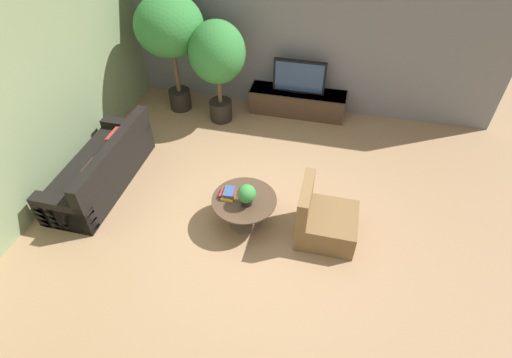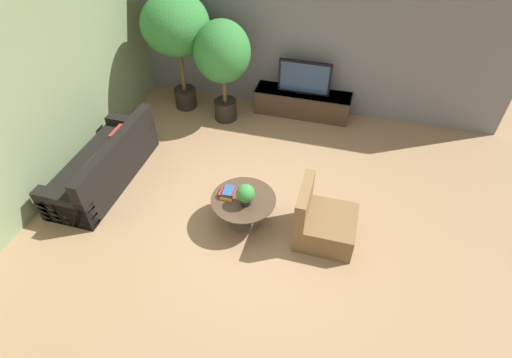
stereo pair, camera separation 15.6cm
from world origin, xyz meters
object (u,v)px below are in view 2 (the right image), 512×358
at_px(couch_by_wall, 105,166).
at_px(potted_palm_corner, 222,56).
at_px(potted_palm_tall, 176,28).
at_px(television, 305,78).
at_px(potted_plant_tabletop, 246,194).
at_px(armchair_wicker, 322,223).
at_px(coffee_table, 244,206).
at_px(media_console, 302,103).

bearing_deg(couch_by_wall, potted_palm_corner, 149.89).
bearing_deg(potted_palm_tall, television, 8.46).
distance_m(television, potted_palm_corner, 1.58).
height_order(potted_palm_corner, potted_plant_tabletop, potted_palm_corner).
xyz_separation_m(television, armchair_wicker, (0.83, -3.00, -0.52)).
bearing_deg(armchair_wicker, potted_palm_corner, 42.22).
relative_size(coffee_table, potted_palm_tall, 0.41).
distance_m(coffee_table, potted_plant_tabletop, 0.33).
relative_size(couch_by_wall, potted_plant_tabletop, 6.58).
relative_size(armchair_wicker, potted_palm_tall, 0.39).
bearing_deg(media_console, armchair_wicker, -74.46).
bearing_deg(potted_palm_corner, coffee_table, -65.77).
distance_m(coffee_table, potted_palm_corner, 2.89).
bearing_deg(potted_plant_tabletop, coffee_table, 126.74).
height_order(television, potted_palm_corner, potted_palm_corner).
height_order(coffee_table, potted_plant_tabletop, potted_plant_tabletop).
distance_m(media_console, potted_palm_corner, 1.82).
bearing_deg(television, couch_by_wall, -134.31).
bearing_deg(potted_palm_tall, media_console, 8.50).
relative_size(media_console, television, 1.90).
relative_size(armchair_wicker, potted_palm_corner, 0.45).
height_order(couch_by_wall, potted_palm_tall, potted_palm_tall).
bearing_deg(potted_plant_tabletop, armchair_wicker, 5.21).
height_order(television, potted_palm_tall, potted_palm_tall).
bearing_deg(armchair_wicker, media_console, 15.54).
distance_m(media_console, television, 0.54).
relative_size(television, potted_palm_tall, 0.44).
bearing_deg(coffee_table, potted_palm_tall, 127.17).
bearing_deg(television, potted_palm_corner, -158.83).
distance_m(television, armchair_wicker, 3.16).
bearing_deg(potted_palm_tall, potted_plant_tabletop, -52.84).
distance_m(media_console, potted_palm_tall, 2.70).
xyz_separation_m(media_console, potted_palm_tall, (-2.31, -0.35, 1.36)).
xyz_separation_m(media_console, coffee_table, (-0.28, -3.02, 0.06)).
distance_m(armchair_wicker, potted_palm_tall, 4.33).
distance_m(media_console, couch_by_wall, 3.82).
xyz_separation_m(armchair_wicker, potted_palm_corner, (-2.23, 2.46, 1.02)).
bearing_deg(couch_by_wall, armchair_wicker, 85.64).
distance_m(couch_by_wall, potted_palm_corner, 2.73).
relative_size(coffee_table, armchair_wicker, 1.06).
bearing_deg(coffee_table, media_console, 84.68).
bearing_deg(media_console, couch_by_wall, -134.29).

